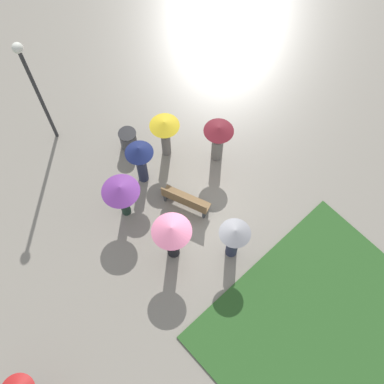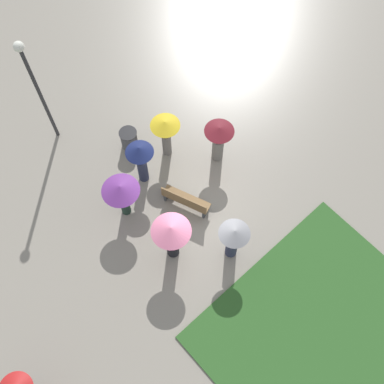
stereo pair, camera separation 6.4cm
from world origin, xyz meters
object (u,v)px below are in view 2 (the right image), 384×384
Objects in this scene: crowd_person_pink at (172,235)px; crowd_person_purple at (121,192)px; crowd_person_navy at (140,158)px; crowd_person_maroon at (219,139)px; trash_bin at (129,139)px; lamp_post at (34,82)px; crowd_person_yellow at (166,131)px; park_bench at (185,200)px; crowd_person_grey at (233,239)px.

crowd_person_pink is 2.13m from crowd_person_purple.
crowd_person_purple is 1.37m from crowd_person_navy.
crowd_person_maroon is at bearing -34.73° from crowd_person_navy.
crowd_person_pink is (-4.06, 1.50, 1.06)m from trash_bin.
lamp_post reaches higher than crowd_person_yellow.
lamp_post is at bearing 46.10° from crowd_person_purple.
park_bench is at bearing -90.73° from crowd_person_navy.
crowd_person_pink reaches higher than trash_bin.
crowd_person_grey reaches higher than trash_bin.
trash_bin is at bearing 82.97° from crowd_person_pink.
crowd_person_maroon is (2.87, -2.12, -0.04)m from crowd_person_grey.
crowd_person_navy is at bearing -32.93° from crowd_person_yellow.
lamp_post is at bearing 97.70° from crowd_person_navy.
crowd_person_grey is 1.01× the size of crowd_person_maroon.
crowd_person_maroon is at bearing 87.59° from crowd_person_yellow.
crowd_person_grey is 3.57m from crowd_person_maroon.
lamp_post reaches higher than crowd_person_pink.
crowd_person_navy is at bearing -142.21° from crowd_person_maroon.
crowd_person_navy is at bearing 82.45° from crowd_person_pink.
lamp_post is (5.23, 1.51, 2.46)m from park_bench.
crowd_person_purple is (-4.05, 0.05, -1.50)m from lamp_post.
crowd_person_purple is at bearing 108.96° from crowd_person_pink.
crowd_person_pink is 1.13× the size of crowd_person_purple.
crowd_person_grey is at bearing 158.23° from park_bench.
crowd_person_maroon is 0.91× the size of crowd_person_navy.
crowd_person_grey is at bearing -168.45° from lamp_post.
crowd_person_pink is 1.04× the size of crowd_person_navy.
park_bench is at bearing 92.28° from crowd_person_grey.
crowd_person_maroon is at bearing -140.74° from trash_bin.
crowd_person_maroon is 0.88× the size of crowd_person_pink.
crowd_person_yellow reaches higher than crowd_person_maroon.
crowd_person_pink reaches higher than crowd_person_yellow.
crowd_person_navy is 1.30m from crowd_person_yellow.
crowd_person_yellow is at bearing -24.69° from crowd_person_purple.
crowd_person_grey is 0.89× the size of crowd_person_pink.
trash_bin is at bearing -169.41° from crowd_person_maroon.
crowd_person_navy is (1.77, 0.33, 0.89)m from park_bench.
crowd_person_yellow is at bearing -46.79° from park_bench.
crowd_person_maroon is (-2.42, -1.98, 0.74)m from trash_bin.
trash_bin is at bearing -24.38° from park_bench.
crowd_person_pink is at bearing 102.74° from park_bench.
crowd_person_navy is at bearing 97.04° from crowd_person_grey.
crowd_person_maroon is at bearing -141.25° from lamp_post.
park_bench is at bearing 20.86° from crowd_person_yellow.
crowd_person_grey is at bearing 33.16° from crowd_person_yellow.
crowd_person_grey is 0.98× the size of crowd_person_yellow.
park_bench is at bearing 177.38° from trash_bin.
crowd_person_pink is at bearing 8.01° from crowd_person_yellow.
trash_bin is 0.44× the size of crowd_person_purple.
crowd_person_maroon reaches higher than trash_bin.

